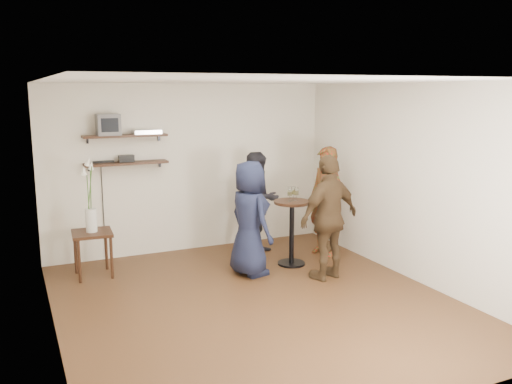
# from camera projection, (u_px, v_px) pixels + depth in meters

# --- Properties ---
(room) EXTENTS (4.58, 5.08, 2.68)m
(room) POSITION_uv_depth(u_px,v_px,m) (257.00, 196.00, 6.22)
(room) COLOR #422615
(room) RESTS_ON ground
(shelf_upper) EXTENTS (1.20, 0.25, 0.04)m
(shelf_upper) POSITION_uv_depth(u_px,v_px,m) (125.00, 136.00, 7.83)
(shelf_upper) COLOR black
(shelf_upper) RESTS_ON room
(shelf_lower) EXTENTS (1.20, 0.25, 0.04)m
(shelf_lower) POSITION_uv_depth(u_px,v_px,m) (127.00, 163.00, 7.90)
(shelf_lower) COLOR black
(shelf_lower) RESTS_ON room
(crt_monitor) EXTENTS (0.32, 0.30, 0.30)m
(crt_monitor) POSITION_uv_depth(u_px,v_px,m) (108.00, 125.00, 7.70)
(crt_monitor) COLOR #59595B
(crt_monitor) RESTS_ON shelf_upper
(dvd_deck) EXTENTS (0.40, 0.24, 0.06)m
(dvd_deck) POSITION_uv_depth(u_px,v_px,m) (147.00, 132.00, 7.95)
(dvd_deck) COLOR silver
(dvd_deck) RESTS_ON shelf_upper
(radio) EXTENTS (0.22, 0.10, 0.10)m
(radio) POSITION_uv_depth(u_px,v_px,m) (126.00, 159.00, 7.89)
(radio) COLOR black
(radio) RESTS_ON shelf_lower
(power_strip) EXTENTS (0.30, 0.05, 0.03)m
(power_strip) POSITION_uv_depth(u_px,v_px,m) (104.00, 162.00, 7.81)
(power_strip) COLOR black
(power_strip) RESTS_ON shelf_lower
(side_table) EXTENTS (0.55, 0.55, 0.62)m
(side_table) POSITION_uv_depth(u_px,v_px,m) (92.00, 239.00, 7.31)
(side_table) COLOR black
(side_table) RESTS_ON room
(vase_lilies) EXTENTS (0.20, 0.20, 1.03)m
(vase_lilies) POSITION_uv_depth(u_px,v_px,m) (90.00, 208.00, 7.23)
(vase_lilies) COLOR silver
(vase_lilies) RESTS_ON side_table
(drinks_table) EXTENTS (0.52, 0.52, 0.94)m
(drinks_table) POSITION_uv_depth(u_px,v_px,m) (292.00, 224.00, 7.79)
(drinks_table) COLOR black
(drinks_table) RESTS_ON room
(wine_glass_fl) EXTENTS (0.06, 0.06, 0.19)m
(wine_glass_fl) POSITION_uv_depth(u_px,v_px,m) (290.00, 192.00, 7.65)
(wine_glass_fl) COLOR silver
(wine_glass_fl) RESTS_ON drinks_table
(wine_glass_fr) EXTENTS (0.06, 0.06, 0.19)m
(wine_glass_fr) POSITION_uv_depth(u_px,v_px,m) (296.00, 192.00, 7.70)
(wine_glass_fr) COLOR silver
(wine_glass_fr) RESTS_ON drinks_table
(wine_glass_bl) EXTENTS (0.07, 0.07, 0.20)m
(wine_glass_bl) POSITION_uv_depth(u_px,v_px,m) (290.00, 191.00, 7.74)
(wine_glass_bl) COLOR silver
(wine_glass_bl) RESTS_ON drinks_table
(wine_glass_br) EXTENTS (0.07, 0.07, 0.20)m
(wine_glass_br) POSITION_uv_depth(u_px,v_px,m) (293.00, 191.00, 7.73)
(wine_glass_br) COLOR silver
(wine_glass_br) RESTS_ON drinks_table
(person_plaid) EXTENTS (0.56, 0.70, 1.67)m
(person_plaid) POSITION_uv_depth(u_px,v_px,m) (326.00, 201.00, 8.23)
(person_plaid) COLOR #A81613
(person_plaid) RESTS_ON room
(person_dark) EXTENTS (0.90, 0.78, 1.58)m
(person_dark) POSITION_uv_depth(u_px,v_px,m) (258.00, 203.00, 8.30)
(person_dark) COLOR black
(person_dark) RESTS_ON room
(person_navy) EXTENTS (0.63, 0.85, 1.58)m
(person_navy) POSITION_uv_depth(u_px,v_px,m) (250.00, 219.00, 7.33)
(person_navy) COLOR #161B33
(person_navy) RESTS_ON room
(person_brown) EXTENTS (1.05, 0.63, 1.67)m
(person_brown) POSITION_uv_depth(u_px,v_px,m) (329.00, 218.00, 7.17)
(person_brown) COLOR #45311D
(person_brown) RESTS_ON room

